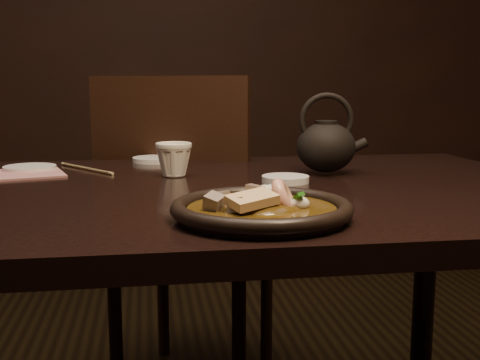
{
  "coord_description": "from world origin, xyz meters",
  "views": [
    {
      "loc": [
        -0.04,
        -1.14,
        0.95
      ],
      "look_at": [
        0.1,
        -0.24,
        0.8
      ],
      "focal_mm": 45.0,
      "sensor_mm": 36.0,
      "label": 1
    }
  ],
  "objects": [
    {
      "name": "teapot",
      "position": [
        0.35,
        0.12,
        0.82
      ],
      "size": [
        0.16,
        0.13,
        0.17
      ],
      "rotation": [
        0.0,
        0.0,
        -0.11
      ],
      "color": "black",
      "rests_on": "table"
    },
    {
      "name": "saucer_right",
      "position": [
        -0.02,
        0.39,
        0.76
      ],
      "size": [
        0.12,
        0.12,
        0.01
      ],
      "primitive_type": "cylinder",
      "color": "white",
      "rests_on": "table"
    },
    {
      "name": "napkin",
      "position": [
        -0.31,
        0.21,
        0.75
      ],
      "size": [
        0.2,
        0.2,
        0.0
      ],
      "primitive_type": "cube",
      "rotation": [
        0.0,
        0.0,
        0.29
      ],
      "color": "#A46765",
      "rests_on": "table"
    },
    {
      "name": "wall_back",
      "position": [
        0.0,
        3.0,
        1.4
      ],
      "size": [
        5.0,
        0.02,
        2.8
      ],
      "primitive_type": "cube",
      "color": "black",
      "rests_on": "floor"
    },
    {
      "name": "chopsticks",
      "position": [
        -0.18,
        0.27,
        0.75
      ],
      "size": [
        0.14,
        0.19,
        0.01
      ],
      "rotation": [
        0.0,
        0.0,
        0.61
      ],
      "color": "tan",
      "rests_on": "table"
    },
    {
      "name": "soy_dish",
      "position": [
        0.24,
        0.03,
        0.76
      ],
      "size": [
        0.1,
        0.1,
        0.01
      ],
      "primitive_type": "cylinder",
      "color": "white",
      "rests_on": "table"
    },
    {
      "name": "saucer_left",
      "position": [
        -0.3,
        0.27,
        0.76
      ],
      "size": [
        0.12,
        0.12,
        0.01
      ],
      "primitive_type": "cylinder",
      "color": "white",
      "rests_on": "table"
    },
    {
      "name": "stirfry",
      "position": [
        0.13,
        -0.29,
        0.77
      ],
      "size": [
        0.16,
        0.15,
        0.06
      ],
      "color": "#3C290B",
      "rests_on": "plate"
    },
    {
      "name": "plate",
      "position": [
        0.13,
        -0.29,
        0.76
      ],
      "size": [
        0.27,
        0.27,
        0.03
      ],
      "color": "black",
      "rests_on": "table"
    },
    {
      "name": "tea_cup",
      "position": [
        0.02,
        0.14,
        0.79
      ],
      "size": [
        0.08,
        0.08,
        0.08
      ],
      "primitive_type": "imported",
      "rotation": [
        0.0,
        0.0,
        -0.09
      ],
      "color": "white",
      "rests_on": "table"
    },
    {
      "name": "table",
      "position": [
        0.0,
        0.0,
        0.67
      ],
      "size": [
        1.6,
        0.9,
        0.75
      ],
      "color": "black",
      "rests_on": "floor"
    },
    {
      "name": "chair",
      "position": [
        0.07,
        0.57,
        0.53
      ],
      "size": [
        0.6,
        0.6,
        0.97
      ],
      "rotation": [
        0.0,
        0.0,
        2.74
      ],
      "color": "black",
      "rests_on": "floor"
    }
  ]
}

